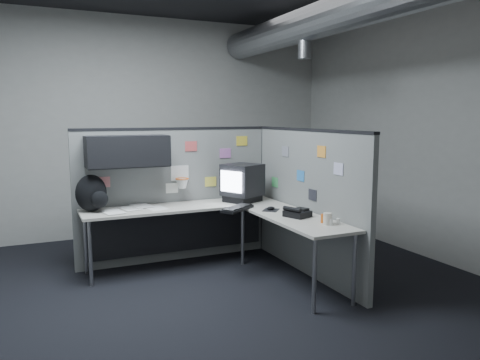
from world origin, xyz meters
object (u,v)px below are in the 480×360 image
monitor (242,182)px  keyboard (237,208)px  phone (297,213)px  backpack (92,194)px  desk (212,218)px

monitor → keyboard: 0.58m
monitor → phone: (0.15, -1.03, -0.19)m
keyboard → phone: size_ratio=1.62×
keyboard → backpack: (-1.47, 0.58, 0.18)m
monitor → backpack: (-1.75, 0.11, -0.04)m
monitor → backpack: 1.75m
monitor → keyboard: monitor is taller
backpack → keyboard: bearing=-32.9°
desk → phone: (0.65, -0.78, 0.16)m
desk → backpack: bearing=163.8°
desk → keyboard: bearing=-43.5°
desk → monitor: size_ratio=4.31×
keyboard → backpack: size_ratio=1.16×
monitor → phone: 1.06m
keyboard → phone: phone is taller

